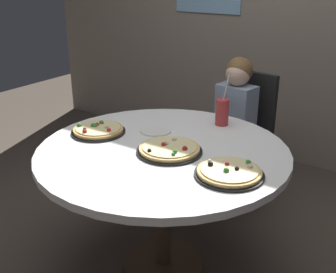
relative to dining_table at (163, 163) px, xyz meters
The scene contains 9 objects.
ground_plane 0.66m from the dining_table, ahead, with size 8.00×8.00×0.00m, color #4C4238.
dining_table is the anchor object (origin of this frame).
chair_wooden 1.03m from the dining_table, 89.14° to the left, with size 0.46×0.46×0.95m.
diner_child 0.86m from the dining_table, 90.87° to the left, with size 0.31×0.43×1.08m.
pizza_veggie 0.12m from the dining_table, 23.06° to the right, with size 0.34×0.34×0.05m.
pizza_cheese 0.45m from the dining_table, 12.16° to the right, with size 0.32×0.32×0.05m.
pizza_pepperoni 0.45m from the dining_table, behind, with size 0.31×0.31×0.05m.
soda_cup 0.53m from the dining_table, 78.99° to the left, with size 0.08×0.08×0.31m.
plate_small 0.26m from the dining_table, 133.70° to the left, with size 0.18×0.18×0.01m, color white.
Camera 1 is at (1.14, -1.68, 1.64)m, focal length 44.71 mm.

